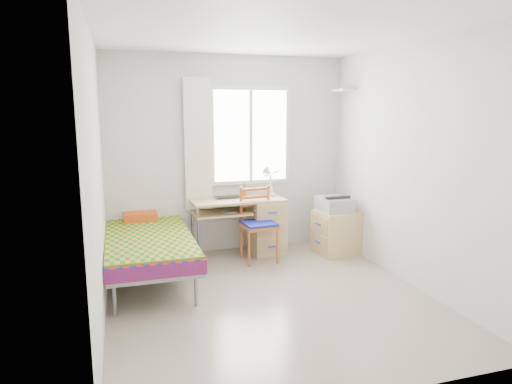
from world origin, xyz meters
TOP-DOWN VIEW (x-y plane):
  - floor at (0.00, 0.00)m, footprint 3.50×3.50m
  - ceiling at (0.00, 0.00)m, footprint 3.50×3.50m
  - wall_back at (0.00, 1.75)m, footprint 3.20×0.00m
  - wall_left at (-1.60, 0.00)m, footprint 0.00×3.50m
  - wall_right at (1.60, 0.00)m, footprint 0.00×3.50m
  - window at (0.30, 1.73)m, footprint 1.10×0.04m
  - curtain at (-0.42, 1.68)m, footprint 0.35×0.05m
  - floating_shelf at (1.49, 1.40)m, footprint 0.20×0.32m
  - bed at (-1.13, 1.01)m, footprint 0.96×2.04m
  - desk at (0.37, 1.47)m, footprint 1.22×0.58m
  - chair at (0.24, 1.18)m, footprint 0.44×0.44m
  - cabinet at (1.32, 1.14)m, footprint 0.58×0.53m
  - printer at (1.28, 1.16)m, footprint 0.40×0.45m
  - laptop at (-0.05, 1.51)m, footprint 0.36×0.25m
  - pen_cup at (0.17, 1.60)m, footprint 0.08×0.08m
  - task_lamp at (0.48, 1.45)m, footprint 0.23×0.32m
  - book at (-0.14, 1.48)m, footprint 0.17×0.23m

SIDE VIEW (x-z plane):
  - floor at x=0.00m, z-range 0.00..0.00m
  - cabinet at x=1.32m, z-range 0.00..0.58m
  - desk at x=0.37m, z-range 0.03..0.78m
  - bed at x=-1.13m, z-range -0.01..0.87m
  - chair at x=0.24m, z-range 0.06..1.00m
  - book at x=-0.14m, z-range 0.58..0.60m
  - printer at x=1.28m, z-range 0.58..0.77m
  - laptop at x=-0.05m, z-range 0.75..0.78m
  - pen_cup at x=0.17m, z-range 0.75..0.85m
  - task_lamp at x=0.48m, z-range 0.80..1.22m
  - wall_left at x=-1.60m, z-range -0.45..3.05m
  - wall_right at x=1.60m, z-range -0.45..3.05m
  - wall_back at x=0.00m, z-range -0.30..2.90m
  - curtain at x=-0.42m, z-range 0.60..2.30m
  - window at x=0.30m, z-range 0.90..2.20m
  - floating_shelf at x=1.49m, z-range 2.13..2.17m
  - ceiling at x=0.00m, z-range 2.60..2.60m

